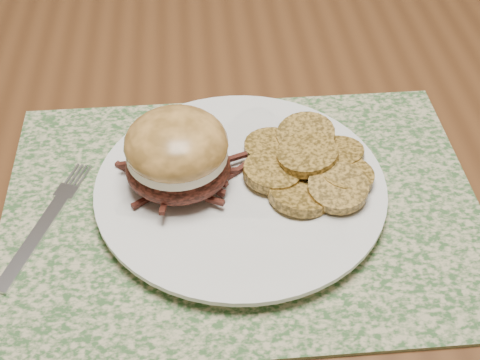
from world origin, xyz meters
The scene contains 6 objects.
dining_table centered at (0.00, 0.00, 0.67)m, with size 1.50×0.90×0.75m.
placemat centered at (-0.17, -0.26, 0.75)m, with size 0.45×0.33×0.00m, color #385F31.
dinner_plate centered at (-0.17, -0.24, 0.76)m, with size 0.26×0.26×0.02m, color white.
pork_sandwich centered at (-0.23, -0.23, 0.81)m, with size 0.11×0.11×0.07m.
roasted_potatoes centered at (-0.11, -0.23, 0.78)m, with size 0.14×0.15×0.03m.
fork centered at (-0.36, -0.26, 0.76)m, with size 0.07×0.16×0.00m.
Camera 1 is at (-0.21, -0.69, 1.21)m, focal length 50.00 mm.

